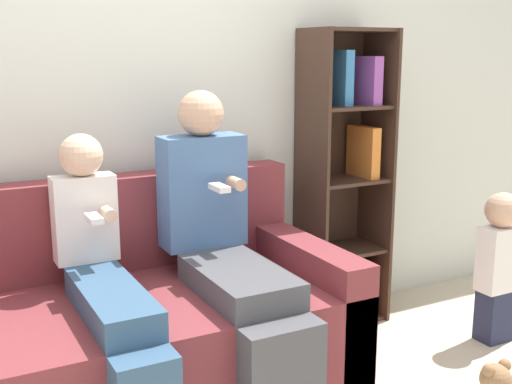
{
  "coord_description": "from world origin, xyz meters",
  "views": [
    {
      "loc": [
        -0.93,
        -1.84,
        1.42
      ],
      "look_at": [
        0.36,
        0.6,
        0.82
      ],
      "focal_mm": 45.0,
      "sensor_mm": 36.0,
      "label": 1
    }
  ],
  "objects_px": {
    "adult_seated": "(228,245)",
    "bookshelf": "(344,176)",
    "child_seated": "(109,289)",
    "couch": "(122,337)",
    "toddler_standing": "(499,261)"
  },
  "relations": [
    {
      "from": "couch",
      "to": "child_seated",
      "type": "relative_size",
      "value": 1.66
    },
    {
      "from": "child_seated",
      "to": "adult_seated",
      "type": "bearing_deg",
      "value": 5.28
    },
    {
      "from": "adult_seated",
      "to": "bookshelf",
      "type": "height_order",
      "value": "bookshelf"
    },
    {
      "from": "adult_seated",
      "to": "child_seated",
      "type": "distance_m",
      "value": 0.52
    },
    {
      "from": "couch",
      "to": "adult_seated",
      "type": "height_order",
      "value": "adult_seated"
    },
    {
      "from": "toddler_standing",
      "to": "child_seated",
      "type": "bearing_deg",
      "value": 175.75
    },
    {
      "from": "adult_seated",
      "to": "bookshelf",
      "type": "distance_m",
      "value": 0.99
    },
    {
      "from": "adult_seated",
      "to": "child_seated",
      "type": "bearing_deg",
      "value": -174.72
    },
    {
      "from": "couch",
      "to": "toddler_standing",
      "type": "distance_m",
      "value": 1.85
    },
    {
      "from": "couch",
      "to": "child_seated",
      "type": "bearing_deg",
      "value": -118.01
    },
    {
      "from": "toddler_standing",
      "to": "bookshelf",
      "type": "distance_m",
      "value": 0.88
    },
    {
      "from": "child_seated",
      "to": "bookshelf",
      "type": "distance_m",
      "value": 1.49
    },
    {
      "from": "couch",
      "to": "child_seated",
      "type": "xyz_separation_m",
      "value": [
        -0.08,
        -0.15,
        0.27
      ]
    },
    {
      "from": "toddler_standing",
      "to": "bookshelf",
      "type": "height_order",
      "value": "bookshelf"
    },
    {
      "from": "couch",
      "to": "toddler_standing",
      "type": "height_order",
      "value": "couch"
    }
  ]
}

